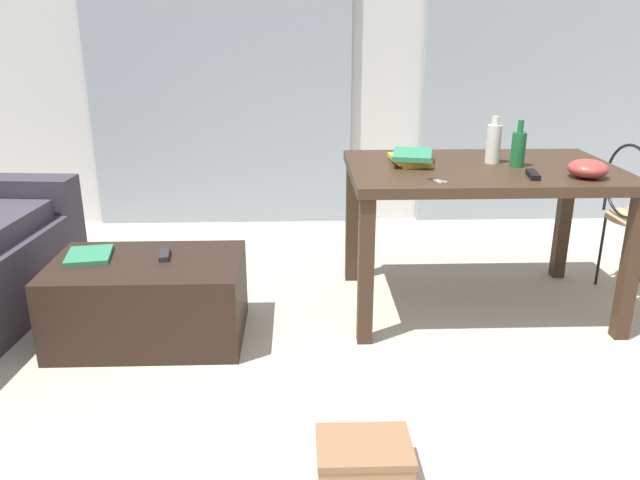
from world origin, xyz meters
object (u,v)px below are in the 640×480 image
Objects in this scene: coffee_table at (149,299)px; wire_chair at (637,205)px; bottle_far at (518,148)px; shoebox at (364,460)px; bottle_near at (494,143)px; tv_remote_primary at (164,255)px; tv_remote_on_table at (533,175)px; scissors at (435,180)px; magazine at (89,255)px; craft_table at (481,185)px; book_stack at (411,157)px; bowl at (588,169)px.

wire_chair is (2.55, 0.43, 0.32)m from coffee_table.
coffee_table is 2.60m from wire_chair.
wire_chair is at bearing 10.63° from bottle_far.
bottle_far is 1.78m from shoebox.
bottle_near is at bearing 12.36° from coffee_table.
tv_remote_primary is at bearing -168.77° from bottle_near.
bottle_near is at bearing 60.85° from shoebox.
bottle_far is at bearing 56.19° from shoebox.
tv_remote_on_table reaches higher than coffee_table.
bottle_far is 2.16× the size of scissors.
scissors reaches higher than coffee_table.
magazine is at bearing -173.80° from bottle_far.
coffee_table is 1.74m from craft_table.
scissors is (-0.37, -0.36, -0.10)m from bottle_near.
scissors is 1.33m from shoebox.
bottle_near is 1.80m from shoebox.
craft_table is 4.24× the size of shoebox.
bottle_far is 2.16m from magazine.
magazine is at bearing 137.83° from shoebox.
wire_chair is 3.58× the size of bottle_near.
magazine is 1.67m from shoebox.
bottle_near is at bearing -0.22° from magazine.
magazine is at bearing -169.18° from book_stack.
tv_remote_on_table is 0.47m from scissors.
tv_remote_on_table is at bearing -72.59° from bottle_near.
bottle_near reaches higher than wire_chair.
magazine is (-1.63, 0.05, -0.37)m from scissors.
scissors is at bearing 0.69° from coffee_table.
craft_table is at bearing -132.55° from bottle_near.
bowl is 2.03m from tv_remote_primary.
scissors is (-0.47, -0.04, -0.01)m from tv_remote_on_table.
craft_table is 0.38m from book_stack.
scissors is (1.35, 0.02, 0.57)m from coffee_table.
book_stack is at bearing 158.64° from tv_remote_on_table.
bowl is at bearing -9.61° from magazine.
wire_chair is at bearing 2.89° from book_stack.
bottle_near reaches higher than tv_remote_on_table.
scissors reaches higher than shoebox.
scissors is 0.46× the size of magazine.
wire_chair is at bearing -1.82° from magazine.
bottle_near reaches higher than bowl.
tv_remote_primary is (-1.99, 0.01, -0.40)m from bowl.
bowl is 1.73m from shoebox.
book_stack is 1.62m from shoebox.
bottle_near is 2.22× the size of scissors.
bottle_near is 0.34m from tv_remote_on_table.
craft_table is 0.32m from tv_remote_on_table.
bowl is (0.41, -0.26, 0.14)m from craft_table.
tv_remote_on_table is at bearing 1.87° from coffee_table.
magazine is at bearing -172.84° from craft_table.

